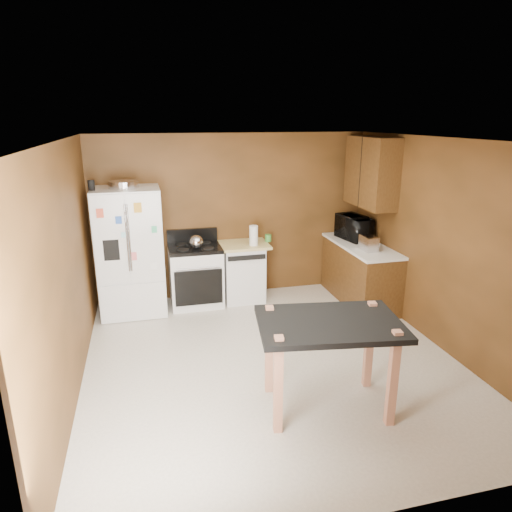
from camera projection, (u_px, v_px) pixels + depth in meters
name	position (u px, v px, depth m)	size (l,w,h in m)	color
floor	(272.00, 361.00, 5.31)	(4.50, 4.50, 0.00)	silver
ceiling	(274.00, 140.00, 4.58)	(4.50, 4.50, 0.00)	white
wall_back	(233.00, 216.00, 7.03)	(4.20, 4.20, 0.00)	brown
wall_front	(372.00, 362.00, 2.86)	(4.20, 4.20, 0.00)	brown
wall_left	(67.00, 274.00, 4.46)	(4.50, 4.50, 0.00)	brown
wall_right	(442.00, 246.00, 5.43)	(4.50, 4.50, 0.00)	brown
roasting_pan	(123.00, 184.00, 6.14)	(0.40, 0.40, 0.10)	silver
pen_cup	(91.00, 185.00, 5.94)	(0.09, 0.09, 0.13)	black
kettle	(196.00, 242.00, 6.54)	(0.20, 0.20, 0.20)	silver
paper_towel	(254.00, 236.00, 6.75)	(0.13, 0.13, 0.30)	white
green_canister	(268.00, 238.00, 6.98)	(0.10, 0.10, 0.11)	green
toaster	(369.00, 243.00, 6.47)	(0.18, 0.28, 0.21)	silver
microwave	(354.00, 229.00, 7.05)	(0.60, 0.41, 0.33)	black
refrigerator	(130.00, 252.00, 6.42)	(0.90, 0.80, 1.80)	white
gas_range	(196.00, 275.00, 6.81)	(0.76, 0.68, 1.10)	white
dishwasher	(242.00, 271.00, 7.00)	(0.78, 0.63, 0.89)	white
right_cabinets	(363.00, 243.00, 6.84)	(0.63, 1.58, 2.45)	brown
island	(329.00, 334.00, 4.26)	(1.43, 1.06, 0.95)	black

